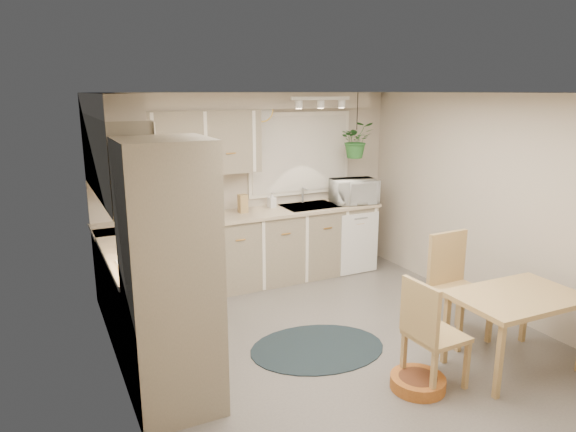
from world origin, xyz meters
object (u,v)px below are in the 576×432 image
object	(u,v)px
microwave	(354,189)
chair_left	(437,332)
braided_rug	(317,348)
chair_back	(462,289)
pet_bed	(418,382)
dining_table	(514,331)

from	to	relation	value
microwave	chair_left	bearing A→B (deg)	-98.77
braided_rug	microwave	bearing A→B (deg)	48.81
chair_back	braided_rug	distance (m)	1.53
braided_rug	pet_bed	world-z (taller)	pet_bed
chair_back	pet_bed	distance (m)	1.20
braided_rug	chair_left	bearing A→B (deg)	-58.80
dining_table	pet_bed	world-z (taller)	dining_table
chair_left	braided_rug	size ratio (longest dim) A/B	0.72
pet_bed	braided_rug	bearing A→B (deg)	113.37
chair_left	dining_table	bearing A→B (deg)	81.70
braided_rug	pet_bed	size ratio (longest dim) A/B	2.86
chair_left	microwave	xyz separation A→B (m)	(0.97, 2.74, 0.67)
dining_table	pet_bed	size ratio (longest dim) A/B	2.41
dining_table	microwave	distance (m)	2.95
dining_table	chair_back	size ratio (longest dim) A/B	1.05
microwave	pet_bed	bearing A→B (deg)	-101.82
pet_bed	microwave	xyz separation A→B (m)	(1.14, 2.74, 1.09)
dining_table	microwave	bearing A→B (deg)	86.70
chair_back	microwave	world-z (taller)	microwave
chair_back	microwave	distance (m)	2.30
dining_table	pet_bed	distance (m)	1.03
chair_left	microwave	bearing A→B (deg)	158.96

